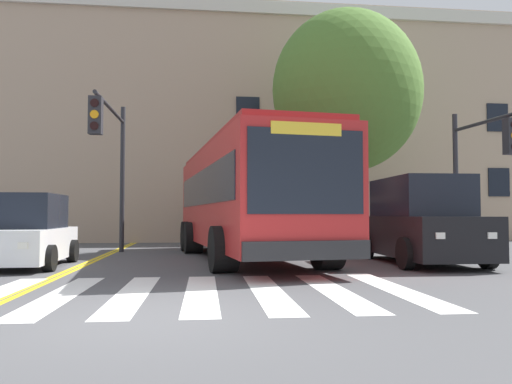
{
  "coord_description": "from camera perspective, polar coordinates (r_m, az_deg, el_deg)",
  "views": [
    {
      "loc": [
        0.73,
        -6.35,
        1.27
      ],
      "look_at": [
        2.26,
        7.07,
        1.89
      ],
      "focal_mm": 35.0,
      "sensor_mm": 36.0,
      "label": 1
    }
  ],
  "objects": [
    {
      "name": "car_black_far_lane",
      "position": [
        13.81,
        18.26,
        -3.36
      ],
      "size": [
        2.3,
        4.78,
        2.25
      ],
      "color": "black",
      "rests_on": "ground"
    },
    {
      "name": "building_facade",
      "position": [
        26.67,
        -1.61,
        7.06
      ],
      "size": [
        31.13,
        6.49,
        11.49
      ],
      "color": "tan",
      "rests_on": "ground"
    },
    {
      "name": "traffic_light_overhead",
      "position": [
        16.01,
        -16.12,
        4.99
      ],
      "size": [
        0.35,
        4.43,
        5.0
      ],
      "color": "#28282D",
      "rests_on": "ground"
    },
    {
      "name": "city_bus",
      "position": [
        14.52,
        -1.28,
        -0.6
      ],
      "size": [
        3.97,
        10.91,
        3.27
      ],
      "color": "#B22323",
      "rests_on": "ground"
    },
    {
      "name": "lane_line_yellow_inner",
      "position": [
        22.48,
        -14.21,
        -5.77
      ],
      "size": [
        0.12,
        36.0,
        0.01
      ],
      "primitive_type": "cube",
      "color": "gold",
      "rests_on": "ground"
    },
    {
      "name": "ground_plane",
      "position": [
        6.52,
        -13.22,
        -13.81
      ],
      "size": [
        120.0,
        120.0,
        0.0
      ],
      "primitive_type": "plane",
      "color": "#4C4C4F"
    },
    {
      "name": "street_tree_curbside_large",
      "position": [
        19.65,
        10.39,
        11.19
      ],
      "size": [
        7.23,
        6.93,
        9.05
      ],
      "color": "brown",
      "rests_on": "ground"
    },
    {
      "name": "car_white_near_lane",
      "position": [
        13.46,
        -24.78,
        -4.33
      ],
      "size": [
        1.99,
        3.71,
        1.78
      ],
      "color": "white",
      "rests_on": "ground"
    },
    {
      "name": "car_teal_behind_bus",
      "position": [
        23.23,
        -1.59,
        -3.7
      ],
      "size": [
        2.28,
        4.92,
        1.85
      ],
      "color": "#236B70",
      "rests_on": "ground"
    },
    {
      "name": "traffic_light_near_corner",
      "position": [
        16.52,
        24.17,
        3.52
      ],
      "size": [
        0.48,
        2.85,
        4.56
      ],
      "color": "#28282D",
      "rests_on": "ground"
    },
    {
      "name": "crosswalk",
      "position": [
        8.35,
        -10.12,
        -11.31
      ],
      "size": [
        8.26,
        4.3,
        0.01
      ],
      "color": "white",
      "rests_on": "ground"
    },
    {
      "name": "lane_line_yellow_outer",
      "position": [
        22.46,
        -13.81,
        -5.77
      ],
      "size": [
        0.12,
        36.0,
        0.01
      ],
      "primitive_type": "cube",
      "color": "gold",
      "rests_on": "ground"
    }
  ]
}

